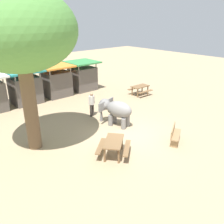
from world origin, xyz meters
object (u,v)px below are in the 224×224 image
person_handler (92,102)px  picnic_table_near (140,88)px  market_stall_teal (25,88)px  elephant (116,110)px  wooden_bench (175,134)px  market_stall_orange (56,82)px  market_stall_green (83,77)px  shade_tree_main (20,32)px  picnic_table_far (114,144)px

person_handler → picnic_table_near: person_handler is taller
market_stall_teal → elephant: bearing=-72.2°
elephant → wooden_bench: elephant is taller
market_stall_teal → market_stall_orange: 2.60m
person_handler → picnic_table_near: size_ratio=1.05×
wooden_bench → market_stall_orange: bearing=-114.8°
market_stall_teal → market_stall_orange: bearing=0.0°
wooden_bench → elephant: bearing=-105.0°
picnic_table_near → market_stall_green: size_ratio=0.62×
elephant → market_stall_teal: 7.77m
shade_tree_main → picnic_table_far: (2.42, -3.20, -4.91)m
wooden_bench → picnic_table_near: 8.05m
elephant → picnic_table_near: elephant is taller
shade_tree_main → picnic_table_far: bearing=-52.8°
picnic_table_near → market_stall_green: bearing=-57.0°
picnic_table_near → market_stall_teal: size_ratio=0.62×
person_handler → picnic_table_far: bearing=-32.8°
picnic_table_near → market_stall_orange: market_stall_orange is taller
picnic_table_far → market_stall_green: market_stall_green is taller
shade_tree_main → person_handler: bearing=15.7°
shade_tree_main → elephant: bearing=-9.1°
elephant → market_stall_teal: size_ratio=0.89×
market_stall_teal → picnic_table_far: bearing=-89.8°
wooden_bench → market_stall_teal: size_ratio=0.57×
wooden_bench → picnic_table_near: size_ratio=0.92×
picnic_table_far → picnic_table_near: bearing=175.2°
shade_tree_main → market_stall_orange: (4.99, 6.63, -4.36)m
market_stall_green → elephant: bearing=-110.9°
market_stall_orange → picnic_table_far: bearing=-104.7°
wooden_bench → picnic_table_far: size_ratio=0.68×
elephant → market_stall_teal: bearing=1.9°
market_stall_orange → market_stall_green: 2.60m
wooden_bench → picnic_table_far: 3.40m
picnic_table_near → market_stall_orange: size_ratio=0.62×
elephant → picnic_table_far: size_ratio=1.07×
wooden_bench → market_stall_green: market_stall_green is taller
person_handler → wooden_bench: 5.77m
person_handler → picnic_table_far: size_ratio=0.77×
elephant → person_handler: person_handler is taller
shade_tree_main → picnic_table_near: shade_tree_main is taller
elephant → market_stall_green: market_stall_green is taller
elephant → wooden_bench: bearing=177.1°
market_stall_teal → market_stall_green: bearing=0.0°
person_handler → market_stall_orange: market_stall_orange is taller
wooden_bench → market_stall_orange: size_ratio=0.57×
elephant → shade_tree_main: bearing=64.9°
elephant → market_stall_orange: market_stall_orange is taller
wooden_bench → picnic_table_near: (4.65, 6.58, 0.12)m
shade_tree_main → market_stall_teal: shade_tree_main is taller
picnic_table_near → market_stall_green: (-2.66, 4.43, 0.55)m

